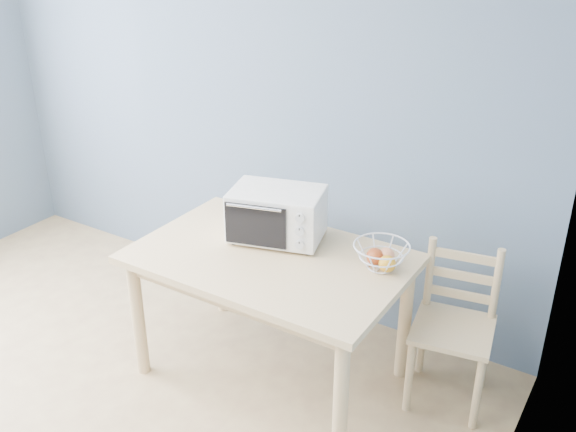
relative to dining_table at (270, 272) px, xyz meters
The scene contains 4 objects.
dining_table is the anchor object (origin of this frame).
toaster_oven 0.32m from the dining_table, 117.62° to the left, with size 0.55×0.46×0.28m.
fruit_basket 0.59m from the dining_table, 19.43° to the left, with size 0.29×0.29×0.13m.
dining_chair 0.99m from the dining_table, 21.91° to the left, with size 0.46×0.46×0.84m.
Camera 1 is at (2.33, -0.90, 2.35)m, focal length 40.00 mm.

